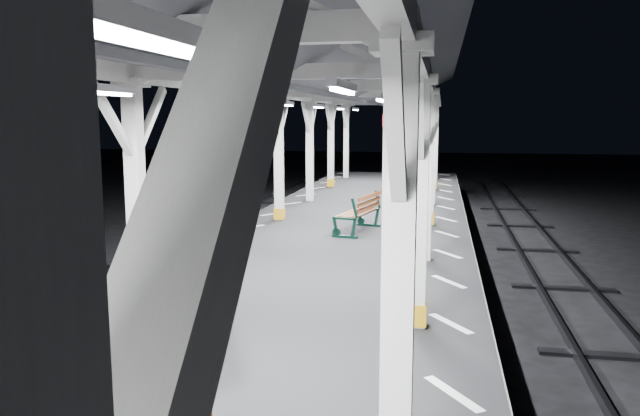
% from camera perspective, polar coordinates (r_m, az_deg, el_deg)
% --- Properties ---
extents(hazard_stripes_left, '(1.00, 48.00, 0.01)m').
position_cam_1_polar(hazard_stripes_left, '(8.24, -25.39, -12.29)').
color(hazard_stripes_left, silver).
rests_on(hazard_stripes_left, platform).
extents(hazard_stripes_right, '(1.00, 48.00, 0.01)m').
position_cam_1_polar(hazard_stripes_right, '(6.76, 12.08, -16.24)').
color(hazard_stripes_right, silver).
rests_on(hazard_stripes_right, platform).
extents(canopy, '(5.40, 49.00, 4.65)m').
position_cam_1_polar(canopy, '(6.58, -9.51, 14.89)').
color(canopy, silver).
rests_on(canopy, platform).
extents(bench_mid, '(1.23, 1.83, 0.93)m').
position_cam_1_polar(bench_mid, '(7.58, -12.38, -9.50)').
color(bench_mid, '#0D2E25').
rests_on(bench_mid, platform).
extents(bench_far, '(1.01, 1.85, 0.95)m').
position_cam_1_polar(bench_far, '(15.11, 3.81, -0.33)').
color(bench_far, '#0D2E25').
rests_on(bench_far, platform).
extents(bench_extra, '(0.81, 1.57, 0.81)m').
position_cam_1_polar(bench_extra, '(23.04, 7.15, 2.45)').
color(bench_extra, '#0D2E25').
rests_on(bench_extra, platform).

